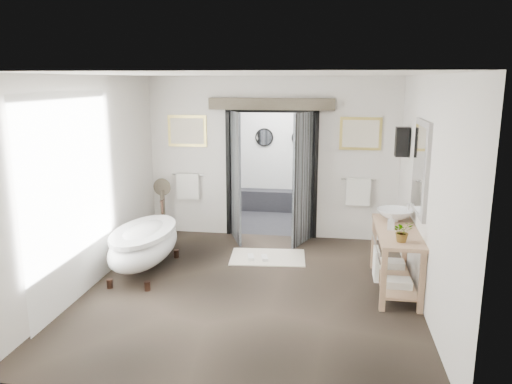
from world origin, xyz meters
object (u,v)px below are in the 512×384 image
Objects in this scene: basin at (395,215)px; clawfoot_tub at (144,244)px; rug at (268,257)px; vanity at (394,254)px.

clawfoot_tub is at bearing -172.70° from basin.
rug is 2.18m from basin.
basin is at bearing 85.53° from vanity.
rug is (-1.86, 0.96, -0.50)m from vanity.
clawfoot_tub is at bearing -153.26° from rug.
clawfoot_tub reaches higher than vanity.
rug is (1.75, 0.88, -0.44)m from clawfoot_tub.
clawfoot_tub is 1.16× the size of vanity.
clawfoot_tub is 1.55× the size of rug.
basin reaches higher than vanity.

